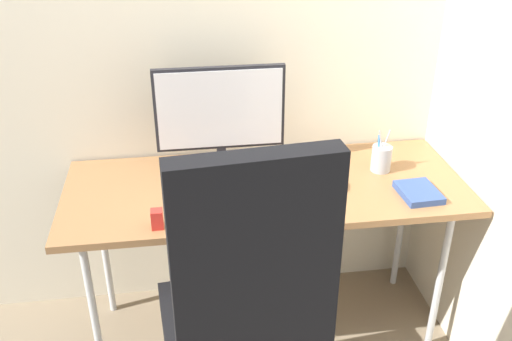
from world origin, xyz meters
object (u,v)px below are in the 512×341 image
object	(u,v)px
mouse	(338,184)
pen_holder	(381,158)
keyboard	(247,201)
notebook	(419,192)
office_chair	(244,323)
desk_clamp_accessory	(157,219)
monitor	(220,113)

from	to	relation	value
mouse	pen_holder	size ratio (longest dim) A/B	0.56
keyboard	notebook	world-z (taller)	same
office_chair	desk_clamp_accessory	distance (m)	0.49
office_chair	keyboard	xyz separation A→B (m)	(0.07, 0.51, 0.12)
office_chair	notebook	world-z (taller)	office_chair
notebook	office_chair	bearing A→B (deg)	-150.01
pen_holder	desk_clamp_accessory	distance (m)	0.95
mouse	pen_holder	bearing A→B (deg)	35.28
desk_clamp_accessory	notebook	bearing A→B (deg)	4.67
monitor	office_chair	bearing A→B (deg)	-90.52
notebook	mouse	bearing A→B (deg)	156.94
notebook	desk_clamp_accessory	size ratio (longest dim) A/B	2.46
office_chair	keyboard	size ratio (longest dim) A/B	3.09
mouse	desk_clamp_accessory	world-z (taller)	desk_clamp_accessory
keyboard	desk_clamp_accessory	size ratio (longest dim) A/B	5.92
office_chair	keyboard	bearing A→B (deg)	81.65
office_chair	pen_holder	xyz separation A→B (m)	(0.65, 0.69, 0.16)
monitor	pen_holder	size ratio (longest dim) A/B	2.84
keyboard	desk_clamp_accessory	xyz separation A→B (m)	(-0.33, -0.11, 0.02)
keyboard	mouse	size ratio (longest dim) A/B	4.07
mouse	monitor	bearing A→B (deg)	159.49
monitor	keyboard	bearing A→B (deg)	-77.21
monitor	notebook	xyz separation A→B (m)	(0.72, -0.33, -0.23)
keyboard	pen_holder	world-z (taller)	pen_holder
office_chair	mouse	xyz separation A→B (m)	(0.44, 0.58, 0.12)
office_chair	keyboard	world-z (taller)	office_chair
notebook	keyboard	bearing A→B (deg)	173.99
office_chair	pen_holder	world-z (taller)	office_chair
pen_holder	notebook	xyz separation A→B (m)	(0.08, -0.22, -0.04)
keyboard	desk_clamp_accessory	bearing A→B (deg)	-160.95
office_chair	monitor	size ratio (longest dim) A/B	2.49
office_chair	desk_clamp_accessory	bearing A→B (deg)	122.52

